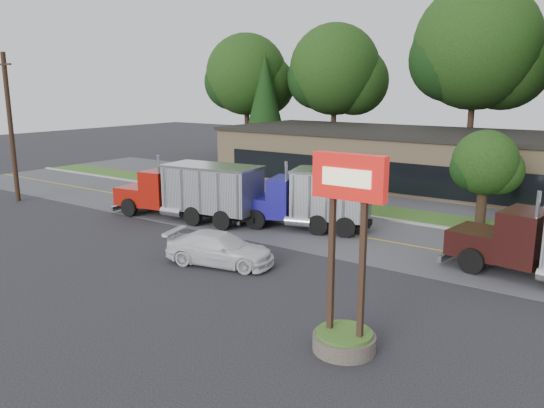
# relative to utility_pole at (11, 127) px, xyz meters

# --- Properties ---
(ground) EXTENTS (140.00, 140.00, 0.00)m
(ground) POSITION_rel_utility_pole_xyz_m (18.00, -3.50, -5.09)
(ground) COLOR #37373D
(ground) RESTS_ON ground
(road) EXTENTS (60.00, 8.00, 0.02)m
(road) POSITION_rel_utility_pole_xyz_m (18.00, 5.50, -5.09)
(road) COLOR slate
(road) RESTS_ON ground
(center_line) EXTENTS (60.00, 0.12, 0.01)m
(center_line) POSITION_rel_utility_pole_xyz_m (18.00, 5.50, -5.09)
(center_line) COLOR gold
(center_line) RESTS_ON ground
(curb) EXTENTS (60.00, 0.30, 0.12)m
(curb) POSITION_rel_utility_pole_xyz_m (18.00, 9.70, -5.09)
(curb) COLOR #9E9E99
(curb) RESTS_ON ground
(grass_verge) EXTENTS (60.00, 3.40, 0.03)m
(grass_verge) POSITION_rel_utility_pole_xyz_m (18.00, 11.50, -5.09)
(grass_verge) COLOR #306322
(grass_verge) RESTS_ON ground
(far_parking) EXTENTS (60.00, 7.00, 0.02)m
(far_parking) POSITION_rel_utility_pole_xyz_m (18.00, 16.50, -5.09)
(far_parking) COLOR slate
(far_parking) RESTS_ON ground
(strip_mall) EXTENTS (32.00, 12.00, 4.00)m
(strip_mall) POSITION_rel_utility_pole_xyz_m (20.00, 22.50, -3.09)
(strip_mall) COLOR tan
(strip_mall) RESTS_ON ground
(utility_pole) EXTENTS (1.60, 0.32, 10.00)m
(utility_pole) POSITION_rel_utility_pole_xyz_m (0.00, 0.00, 0.00)
(utility_pole) COLOR #382619
(utility_pole) RESTS_ON ground
(bilo_sign) EXTENTS (2.20, 1.90, 5.95)m
(bilo_sign) POSITION_rel_utility_pole_xyz_m (28.50, -6.00, -3.07)
(bilo_sign) COLOR #6B6054
(bilo_sign) RESTS_ON ground
(tree_far_a) EXTENTS (9.50, 8.94, 13.55)m
(tree_far_a) POSITION_rel_utility_pole_xyz_m (-1.86, 28.61, 3.55)
(tree_far_a) COLOR #382619
(tree_far_a) RESTS_ON ground
(tree_far_b) EXTENTS (9.93, 9.34, 14.16)m
(tree_far_b) POSITION_rel_utility_pole_xyz_m (8.15, 30.62, 3.94)
(tree_far_b) COLOR #382619
(tree_far_b) RESTS_ON ground
(tree_far_c) EXTENTS (11.72, 11.03, 16.71)m
(tree_far_c) POSITION_rel_utility_pole_xyz_m (22.18, 30.64, 5.57)
(tree_far_c) COLOR #382619
(tree_far_c) RESTS_ON ground
(evergreen_left) EXTENTS (4.97, 4.97, 11.30)m
(evergreen_left) POSITION_rel_utility_pole_xyz_m (2.00, 26.50, 1.12)
(evergreen_left) COLOR #382619
(evergreen_left) RESTS_ON ground
(tree_verge) EXTENTS (3.82, 3.60, 5.46)m
(tree_verge) POSITION_rel_utility_pole_xyz_m (28.06, 11.55, -1.63)
(tree_verge) COLOR #382619
(tree_verge) RESTS_ON ground
(dump_truck_red) EXTENTS (9.77, 3.72, 3.36)m
(dump_truck_red) POSITION_rel_utility_pole_xyz_m (13.78, 3.13, -3.28)
(dump_truck_red) COLOR black
(dump_truck_red) RESTS_ON ground
(dump_truck_blue) EXTENTS (7.45, 4.42, 3.36)m
(dump_truck_blue) POSITION_rel_utility_pole_xyz_m (20.58, 5.44, -3.29)
(dump_truck_blue) COLOR black
(dump_truck_blue) RESTS_ON ground
(rally_car) EXTENTS (5.29, 3.21, 1.43)m
(rally_car) POSITION_rel_utility_pole_xyz_m (20.26, -2.11, -4.38)
(rally_car) COLOR silver
(rally_car) RESTS_ON ground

